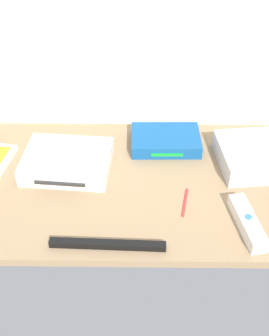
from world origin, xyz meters
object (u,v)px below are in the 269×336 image
(remote_wand, at_px, (247,222))
(remote_classic_pad, at_px, (65,154))
(network_router, at_px, (166,140))
(sensor_bar, at_px, (108,244))
(game_console, at_px, (67,161))
(stylus_pen, at_px, (185,202))
(mini_computer, at_px, (254,155))

(remote_wand, xyz_separation_m, remote_classic_pad, (-0.41, 0.18, 0.04))
(network_router, relative_size, remote_wand, 1.20)
(network_router, bearing_deg, sensor_bar, -112.16)
(network_router, xyz_separation_m, remote_classic_pad, (-0.25, -0.11, 0.04))
(game_console, bearing_deg, stylus_pen, -17.90)
(game_console, bearing_deg, sensor_bar, -60.53)
(remote_wand, bearing_deg, game_console, 144.54)
(game_console, distance_m, mini_computer, 0.46)
(sensor_bar, relative_size, stylus_pen, 2.67)
(remote_classic_pad, bearing_deg, network_router, 20.84)
(sensor_bar, distance_m, stylus_pen, 0.21)
(remote_wand, bearing_deg, remote_classic_pad, 145.98)
(game_console, relative_size, mini_computer, 1.19)
(game_console, relative_size, network_router, 1.22)
(mini_computer, relative_size, network_router, 1.03)
(remote_classic_pad, distance_m, stylus_pen, 0.31)
(mini_computer, bearing_deg, remote_classic_pad, -175.62)
(remote_wand, bearing_deg, mini_computer, 65.31)
(network_router, distance_m, stylus_pen, 0.22)
(game_console, distance_m, sensor_bar, 0.27)
(network_router, xyz_separation_m, stylus_pen, (0.04, -0.21, -0.01))
(network_router, relative_size, remote_classic_pad, 1.23)
(remote_wand, xyz_separation_m, sensor_bar, (-0.30, -0.06, -0.01))
(game_console, distance_m, remote_wand, 0.45)
(mini_computer, bearing_deg, sensor_bar, -142.20)
(game_console, bearing_deg, mini_computer, 7.74)
(remote_classic_pad, bearing_deg, mini_computer, 1.60)
(game_console, height_order, network_router, game_console)
(game_console, relative_size, stylus_pen, 2.48)
(sensor_bar, xyz_separation_m, stylus_pen, (0.17, 0.13, -0.00))
(mini_computer, xyz_separation_m, sensor_bar, (-0.35, -0.27, -0.02))
(mini_computer, distance_m, remote_wand, 0.22)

